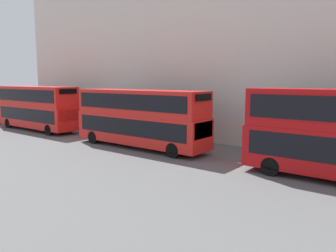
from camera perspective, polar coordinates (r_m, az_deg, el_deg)
The scene contains 2 objects.
bus_second_in_queue at distance 24.26m, azimuth -4.97°, elevation 1.74°, with size 2.59×11.14×4.28m.
bus_third_in_queue at distance 35.24m, azimuth -21.87°, elevation 3.22°, with size 2.59×10.72×4.36m.
Camera 1 is at (-16.05, 1.74, 5.01)m, focal length 35.00 mm.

